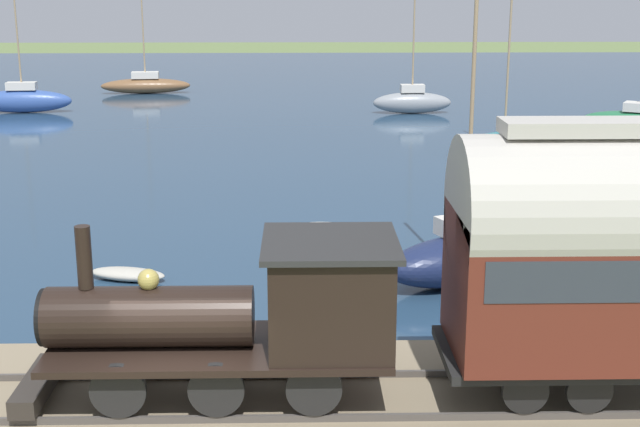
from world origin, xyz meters
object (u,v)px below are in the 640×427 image
Objects in this scene: sailboat_navy at (466,256)px; sailboat_teal at (504,141)px; rowboat_near_shore at (337,231)px; sailboat_brown at (146,85)px; sailboat_blue at (23,100)px; sailboat_gray at (412,101)px; rowboat_far_out at (128,274)px; steam_locomotive at (257,310)px.

sailboat_navy reaches higher than sailboat_teal.
rowboat_near_shore is at bearing 12.37° from sailboat_navy.
rowboat_near_shore is (-35.86, -11.72, -0.38)m from sailboat_brown.
sailboat_blue is 10.72m from sailboat_brown.
sailboat_blue is 22.83m from sailboat_gray.
rowboat_near_shore is (4.23, 3.10, -0.51)m from sailboat_navy.
rowboat_far_out is (-29.71, 11.03, -0.54)m from sailboat_gray.
sailboat_brown reaches higher than steam_locomotive.
rowboat_far_out is at bearing 145.12° from rowboat_near_shore.
sailboat_gray is (-9.89, -17.15, 0.10)m from sailboat_brown.
sailboat_blue is 0.95× the size of sailboat_teal.
rowboat_far_out is (-17.78, 13.78, -0.32)m from sailboat_teal.
sailboat_gray is at bearing -95.97° from sailboat_blue.
sailboat_navy is at bearing 174.04° from sailboat_gray.
sailboat_navy is 5.27m from rowboat_near_shore.
sailboat_gray is at bearing -19.35° from sailboat_teal.
sailboat_navy is at bearing -150.55° from sailboat_blue.
steam_locomotive is at bearing -173.69° from sailboat_brown.
sailboat_blue is (38.50, 15.55, -1.45)m from steam_locomotive.
sailboat_teal reaches higher than steam_locomotive.
sailboat_navy is 18.97m from sailboat_teal.
rowboat_near_shore is at bearing 166.64° from sailboat_gray.
sailboat_navy is (-30.99, -20.47, -0.01)m from sailboat_blue.
sailboat_brown is (9.11, -5.66, -0.15)m from sailboat_blue.
sailboat_teal is at bearing -8.88° from rowboat_near_shore.
sailboat_brown is 19.80m from sailboat_gray.
sailboat_navy is 1.17× the size of sailboat_gray.
steam_locomotive is 2.14× the size of rowboat_near_shore.
steam_locomotive is 0.73× the size of sailboat_teal.
sailboat_blue is 1.06× the size of sailboat_gray.
sailboat_gray is at bearing -10.90° from steam_locomotive.
steam_locomotive is 9.08m from rowboat_far_out.
steam_locomotive is 38.44m from sailboat_gray.
rowboat_near_shore is (11.75, -1.83, -1.98)m from steam_locomotive.
sailboat_gray is 12.25m from sailboat_teal.
rowboat_near_shore is at bearing -151.00° from sailboat_blue.
sailboat_brown is at bearing 10.04° from sailboat_teal.
sailboat_brown is at bearing 11.73° from steam_locomotive.
sailboat_gray is at bearing -28.24° from sailboat_navy.
sailboat_teal reaches higher than sailboat_gray.
sailboat_gray reaches higher than steam_locomotive.
rowboat_near_shore is (-25.97, 5.43, -0.48)m from sailboat_gray.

